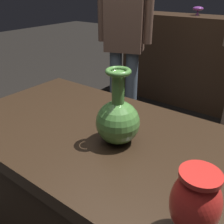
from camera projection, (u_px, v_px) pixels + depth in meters
display_plinth at (108, 213)px, 1.09m from camera, size 1.20×0.64×0.80m
vase_centerpiece at (118, 119)px, 0.83m from camera, size 0.15×0.15×0.26m
vase_tall_behind at (195, 204)px, 0.50m from camera, size 0.10×0.10×0.17m
shelf_vase_left at (198, 9)px, 2.68m from camera, size 0.11×0.11×0.09m
visitor_near_left at (124, 34)px, 2.16m from camera, size 0.45×0.28×1.54m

